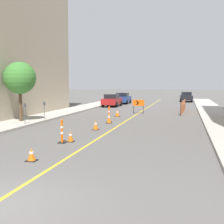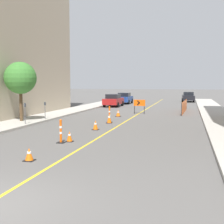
% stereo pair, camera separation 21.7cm
% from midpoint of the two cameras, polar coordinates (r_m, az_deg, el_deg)
% --- Properties ---
extents(lane_stripe, '(0.12, 51.63, 0.01)m').
position_cam_midpoint_polar(lane_stripe, '(32.57, 5.13, 0.08)').
color(lane_stripe, gold).
rests_on(lane_stripe, ground_plane).
extents(sidewalk_left, '(2.78, 51.63, 0.17)m').
position_cam_midpoint_polar(sidewalk_left, '(34.33, -6.81, 0.46)').
color(sidewalk_left, '#ADA89E').
rests_on(sidewalk_left, ground_plane).
extents(sidewalk_right, '(2.78, 51.63, 0.17)m').
position_cam_midpoint_polar(sidewalk_right, '(32.34, 17.82, -0.05)').
color(sidewalk_right, '#ADA89E').
rests_on(sidewalk_right, ground_plane).
extents(traffic_cone_nearest, '(0.39, 0.39, 0.50)m').
position_cam_midpoint_polar(traffic_cone_nearest, '(12.32, -15.01, -7.53)').
color(traffic_cone_nearest, black).
rests_on(traffic_cone_nearest, ground_plane).
extents(traffic_cone_second, '(0.35, 0.35, 0.55)m').
position_cam_midpoint_polar(traffic_cone_second, '(15.88, -7.98, -4.46)').
color(traffic_cone_second, black).
rests_on(traffic_cone_second, ground_plane).
extents(traffic_cone_third, '(0.40, 0.40, 0.62)m').
position_cam_midpoint_polar(traffic_cone_third, '(19.76, -3.31, -2.40)').
color(traffic_cone_third, black).
rests_on(traffic_cone_third, ground_plane).
extents(traffic_cone_fourth, '(0.42, 0.42, 0.73)m').
position_cam_midpoint_polar(traffic_cone_fourth, '(23.00, -0.83, -1.17)').
color(traffic_cone_fourth, black).
rests_on(traffic_cone_fourth, ground_plane).
extents(traffic_cone_fifth, '(0.47, 0.47, 0.61)m').
position_cam_midpoint_polar(traffic_cone_fifth, '(27.64, 0.77, -0.21)').
color(traffic_cone_fifth, black).
rests_on(traffic_cone_fifth, ground_plane).
extents(delineator_post_front, '(0.36, 0.36, 1.18)m').
position_cam_midpoint_polar(delineator_post_front, '(15.58, -9.54, -3.78)').
color(delineator_post_front, black).
rests_on(delineator_post_front, ground_plane).
extents(delineator_post_rear, '(0.37, 0.37, 1.21)m').
position_cam_midpoint_polar(delineator_post_rear, '(23.52, -0.80, -0.62)').
color(delineator_post_rear, black).
rests_on(delineator_post_rear, ground_plane).
extents(arrow_barricade_primary, '(1.12, 0.09, 1.35)m').
position_cam_midpoint_polar(arrow_barricade_primary, '(30.33, 4.65, 1.56)').
color(arrow_barricade_primary, '#EF560C').
rests_on(arrow_barricade_primary, ground_plane).
extents(safety_mesh_fence, '(0.43, 7.77, 1.17)m').
position_cam_midpoint_polar(safety_mesh_fence, '(32.62, 12.69, 1.00)').
color(safety_mesh_fence, '#EF560C').
rests_on(safety_mesh_fence, ground_plane).
extents(parked_car_curb_near, '(1.94, 4.32, 1.59)m').
position_cam_midpoint_polar(parked_car_curb_near, '(39.49, -0.16, 2.16)').
color(parked_car_curb_near, maroon).
rests_on(parked_car_curb_near, ground_plane).
extents(parked_car_curb_mid, '(1.93, 4.30, 1.59)m').
position_cam_midpoint_polar(parked_car_curb_mid, '(45.12, 1.84, 2.54)').
color(parked_car_curb_mid, navy).
rests_on(parked_car_curb_mid, ground_plane).
extents(parked_car_curb_far, '(2.05, 4.40, 1.59)m').
position_cam_midpoint_polar(parked_car_curb_far, '(51.02, 13.29, 2.72)').
color(parked_car_curb_far, black).
rests_on(parked_car_curb_far, ground_plane).
extents(parking_meter_near_curb, '(0.12, 0.11, 1.45)m').
position_cam_midpoint_polar(parking_meter_near_curb, '(22.02, -15.95, 0.50)').
color(parking_meter_near_curb, '#4C4C51').
rests_on(parking_meter_near_curb, sidewalk_left).
extents(parking_meter_far_curb, '(0.12, 0.11, 1.35)m').
position_cam_midpoint_polar(parking_meter_far_curb, '(24.71, -12.50, 0.93)').
color(parking_meter_far_curb, '#4C4C51').
rests_on(parking_meter_far_curb, sidewalk_left).
extents(street_tree_left_near, '(2.35, 2.35, 4.35)m').
position_cam_midpoint_polar(street_tree_left_near, '(23.87, -16.76, 5.95)').
color(street_tree_left_near, '#4C3823').
rests_on(street_tree_left_near, sidewalk_left).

